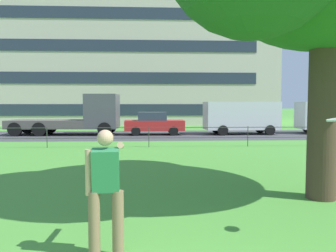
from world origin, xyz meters
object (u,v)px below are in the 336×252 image
person_thrower (106,189)px  panel_van_right (335,116)px  panel_van_left (241,116)px  apartment_building_background (125,42)px  flatbed_truck_far_right (81,117)px  car_red_center (154,123)px  frisbee (336,120)px

person_thrower → panel_van_right: panel_van_right is taller
panel_van_left → apartment_building_background: size_ratio=0.16×
panel_van_left → panel_van_right: size_ratio=1.00×
flatbed_truck_far_right → car_red_center: (4.96, -0.22, -0.44)m
person_thrower → flatbed_truck_far_right: size_ratio=0.24×
frisbee → apartment_building_background: size_ratio=0.01×
frisbee → apartment_building_background: bearing=99.1°
frisbee → panel_van_left: panel_van_left is taller
person_thrower → apartment_building_background: size_ratio=0.06×
car_red_center → apartment_building_background: 19.86m
apartment_building_background → frisbee: bearing=-80.9°
frisbee → panel_van_left: (3.49, 18.46, -0.59)m
person_thrower → apartment_building_background: (-2.42, 36.31, 8.38)m
apartment_building_background → flatbed_truck_far_right: bearing=-95.6°
flatbed_truck_far_right → panel_van_left: size_ratio=1.46×
flatbed_truck_far_right → panel_van_right: bearing=0.3°
person_thrower → car_red_center: 18.69m
panel_van_right → apartment_building_background: 24.92m
panel_van_left → panel_van_right: same height
car_red_center → panel_van_right: 12.78m
frisbee → apartment_building_background: (-5.79, 35.96, 7.46)m
panel_van_left → apartment_building_background: apartment_building_background is taller
car_red_center → panel_van_left: 6.06m
person_thrower → flatbed_truck_far_right: 19.34m
panel_van_right → panel_van_left: bearing=-178.4°
panel_van_left → panel_van_right: bearing=1.6°
flatbed_truck_far_right → apartment_building_background: size_ratio=0.23×
frisbee → car_red_center: (-2.55, 18.33, -1.08)m
person_thrower → flatbed_truck_far_right: flatbed_truck_far_right is taller
frisbee → car_red_center: 18.54m
panel_van_right → frisbee: bearing=-118.7°
flatbed_truck_far_right → person_thrower: bearing=-77.6°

